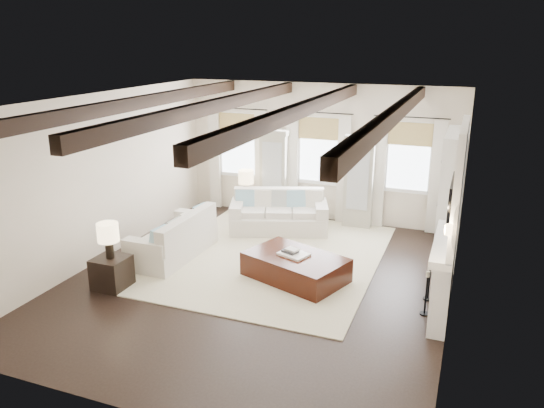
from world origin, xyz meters
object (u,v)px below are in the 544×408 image
at_px(ottoman, 296,267).
at_px(side_table_back, 247,208).
at_px(sofa_back, 279,215).
at_px(sofa_left, 175,240).
at_px(side_table_front, 112,273).

height_order(ottoman, side_table_back, side_table_back).
xyz_separation_m(sofa_back, ottoman, (1.16, -2.27, -0.14)).
relative_size(sofa_back, sofa_left, 1.12).
distance_m(sofa_left, side_table_back, 2.58).
height_order(sofa_left, side_table_front, sofa_left).
bearing_deg(sofa_back, side_table_front, -114.64).
xyz_separation_m(ottoman, side_table_front, (-2.87, -1.45, 0.05)).
height_order(ottoman, side_table_front, side_table_front).
relative_size(sofa_left, side_table_front, 3.73).
distance_m(sofa_back, sofa_left, 2.55).
distance_m(side_table_front, side_table_back, 4.20).
relative_size(side_table_front, side_table_back, 0.93).
bearing_deg(side_table_front, sofa_back, 65.36).
height_order(sofa_back, side_table_front, sofa_back).
height_order(side_table_front, side_table_back, side_table_back).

